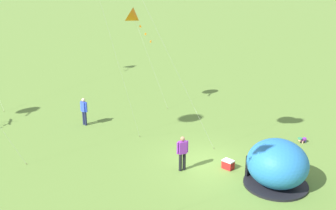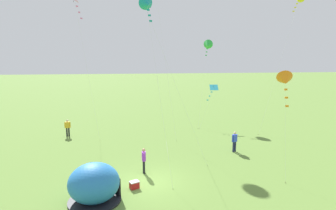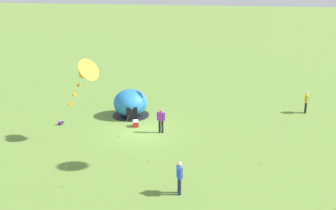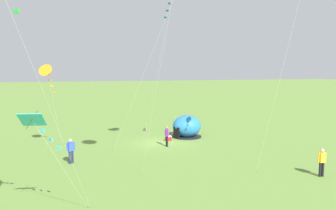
{
  "view_description": "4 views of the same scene",
  "coord_description": "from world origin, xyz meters",
  "px_view_note": "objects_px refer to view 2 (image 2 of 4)",
  "views": [
    {
      "loc": [
        -15.03,
        8.8,
        8.82
      ],
      "look_at": [
        0.59,
        1.77,
        3.1
      ],
      "focal_mm": 42.0,
      "sensor_mm": 36.0,
      "label": 1
    },
    {
      "loc": [
        -1.47,
        -15.33,
        7.4
      ],
      "look_at": [
        2.2,
        4.96,
        3.99
      ],
      "focal_mm": 28.0,
      "sensor_mm": 36.0,
      "label": 2
    },
    {
      "loc": [
        24.45,
        7.52,
        9.97
      ],
      "look_at": [
        -0.58,
        1.72,
        1.88
      ],
      "focal_mm": 42.0,
      "sensor_mm": 36.0,
      "label": 3
    },
    {
      "loc": [
        7.66,
        27.17,
        6.48
      ],
      "look_at": [
        0.98,
        5.18,
        3.95
      ],
      "focal_mm": 35.0,
      "sensor_mm": 36.0,
      "label": 4
    }
  ],
  "objects_px": {
    "popup_tent": "(94,184)",
    "kite_orange": "(285,80)",
    "cooler_box": "(134,185)",
    "person_strolling": "(235,141)",
    "person_near_tent": "(144,159)",
    "kite_green": "(208,45)",
    "kite_cyan": "(213,89)",
    "person_with_toddler": "(68,127)",
    "kite_pink": "(76,6)",
    "kite_teal": "(147,4)"
  },
  "relations": [
    {
      "from": "popup_tent",
      "to": "kite_orange",
      "type": "relative_size",
      "value": 0.41
    },
    {
      "from": "cooler_box",
      "to": "person_strolling",
      "type": "relative_size",
      "value": 0.37
    },
    {
      "from": "person_strolling",
      "to": "cooler_box",
      "type": "bearing_deg",
      "value": -149.93
    },
    {
      "from": "person_near_tent",
      "to": "kite_green",
      "type": "height_order",
      "value": "kite_green"
    },
    {
      "from": "person_strolling",
      "to": "kite_green",
      "type": "bearing_deg",
      "value": 81.62
    },
    {
      "from": "popup_tent",
      "to": "person_near_tent",
      "type": "relative_size",
      "value": 1.63
    },
    {
      "from": "kite_green",
      "to": "kite_cyan",
      "type": "bearing_deg",
      "value": -98.61
    },
    {
      "from": "cooler_box",
      "to": "kite_cyan",
      "type": "xyz_separation_m",
      "value": [
        9.82,
        13.96,
        4.07
      ]
    },
    {
      "from": "cooler_box",
      "to": "kite_green",
      "type": "xyz_separation_m",
      "value": [
        10.45,
        18.1,
        9.28
      ]
    },
    {
      "from": "person_strolling",
      "to": "kite_cyan",
      "type": "height_order",
      "value": "kite_cyan"
    },
    {
      "from": "person_with_toddler",
      "to": "kite_orange",
      "type": "height_order",
      "value": "kite_orange"
    },
    {
      "from": "person_with_toddler",
      "to": "person_strolling",
      "type": "distance_m",
      "value": 16.2
    },
    {
      "from": "person_near_tent",
      "to": "kite_pink",
      "type": "xyz_separation_m",
      "value": [
        -5.25,
        9.96,
        11.58
      ]
    },
    {
      "from": "kite_teal",
      "to": "person_strolling",
      "type": "bearing_deg",
      "value": -5.0
    },
    {
      "from": "cooler_box",
      "to": "popup_tent",
      "type": "bearing_deg",
      "value": -153.6
    },
    {
      "from": "kite_orange",
      "to": "kite_teal",
      "type": "bearing_deg",
      "value": 152.17
    },
    {
      "from": "person_with_toddler",
      "to": "kite_orange",
      "type": "relative_size",
      "value": 0.25
    },
    {
      "from": "kite_cyan",
      "to": "kite_teal",
      "type": "bearing_deg",
      "value": -134.86
    },
    {
      "from": "popup_tent",
      "to": "person_near_tent",
      "type": "bearing_deg",
      "value": 47.13
    },
    {
      "from": "popup_tent",
      "to": "cooler_box",
      "type": "distance_m",
      "value": 2.53
    },
    {
      "from": "kite_pink",
      "to": "kite_cyan",
      "type": "bearing_deg",
      "value": 7.73
    },
    {
      "from": "person_near_tent",
      "to": "popup_tent",
      "type": "bearing_deg",
      "value": -132.87
    },
    {
      "from": "kite_green",
      "to": "kite_cyan",
      "type": "distance_m",
      "value": 6.68
    },
    {
      "from": "person_near_tent",
      "to": "kite_green",
      "type": "bearing_deg",
      "value": 58.84
    },
    {
      "from": "person_near_tent",
      "to": "kite_pink",
      "type": "bearing_deg",
      "value": 117.78
    },
    {
      "from": "kite_pink",
      "to": "popup_tent",
      "type": "bearing_deg",
      "value": -79.9
    },
    {
      "from": "person_near_tent",
      "to": "person_with_toddler",
      "type": "distance_m",
      "value": 12.16
    },
    {
      "from": "cooler_box",
      "to": "kite_orange",
      "type": "height_order",
      "value": "kite_orange"
    },
    {
      "from": "person_strolling",
      "to": "kite_cyan",
      "type": "xyz_separation_m",
      "value": [
        1.31,
        9.04,
        3.32
      ]
    },
    {
      "from": "popup_tent",
      "to": "person_strolling",
      "type": "relative_size",
      "value": 1.63
    },
    {
      "from": "kite_cyan",
      "to": "kite_orange",
      "type": "bearing_deg",
      "value": -88.99
    },
    {
      "from": "cooler_box",
      "to": "kite_pink",
      "type": "xyz_separation_m",
      "value": [
        -4.49,
        12.02,
        12.33
      ]
    },
    {
      "from": "cooler_box",
      "to": "person_with_toddler",
      "type": "bearing_deg",
      "value": 116.09
    },
    {
      "from": "person_near_tent",
      "to": "kite_cyan",
      "type": "distance_m",
      "value": 15.33
    },
    {
      "from": "kite_teal",
      "to": "kite_pink",
      "type": "bearing_deg",
      "value": 132.5
    },
    {
      "from": "person_near_tent",
      "to": "kite_teal",
      "type": "height_order",
      "value": "kite_teal"
    },
    {
      "from": "person_with_toddler",
      "to": "kite_teal",
      "type": "relative_size",
      "value": 0.14
    },
    {
      "from": "cooler_box",
      "to": "kite_green",
      "type": "distance_m",
      "value": 22.86
    },
    {
      "from": "kite_teal",
      "to": "kite_green",
      "type": "bearing_deg",
      "value": 54.35
    },
    {
      "from": "popup_tent",
      "to": "kite_teal",
      "type": "height_order",
      "value": "kite_teal"
    },
    {
      "from": "cooler_box",
      "to": "kite_teal",
      "type": "height_order",
      "value": "kite_teal"
    },
    {
      "from": "person_strolling",
      "to": "kite_cyan",
      "type": "relative_size",
      "value": 0.36
    },
    {
      "from": "person_near_tent",
      "to": "kite_green",
      "type": "xyz_separation_m",
      "value": [
        9.7,
        16.03,
        8.53
      ]
    },
    {
      "from": "popup_tent",
      "to": "kite_teal",
      "type": "bearing_deg",
      "value": 61.43
    },
    {
      "from": "person_strolling",
      "to": "person_near_tent",
      "type": "bearing_deg",
      "value": -159.75
    },
    {
      "from": "cooler_box",
      "to": "kite_green",
      "type": "bearing_deg",
      "value": 60.0
    },
    {
      "from": "kite_green",
      "to": "kite_pink",
      "type": "distance_m",
      "value": 16.42
    },
    {
      "from": "kite_cyan",
      "to": "cooler_box",
      "type": "bearing_deg",
      "value": -125.12
    },
    {
      "from": "kite_cyan",
      "to": "kite_pink",
      "type": "distance_m",
      "value": 16.64
    },
    {
      "from": "kite_pink",
      "to": "kite_orange",
      "type": "bearing_deg",
      "value": -37.15
    }
  ]
}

